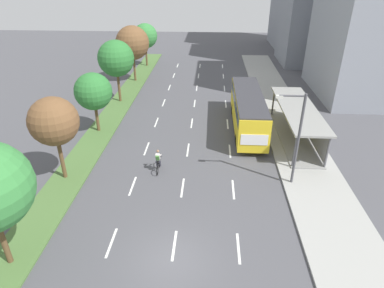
% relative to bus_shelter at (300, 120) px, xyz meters
% --- Properties ---
extents(ground_plane, '(140.00, 140.00, 0.00)m').
position_rel_bus_shelter_xyz_m(ground_plane, '(-9.53, -14.39, -1.87)').
color(ground_plane, '#4C4C51').
extents(median_strip, '(2.60, 52.00, 0.12)m').
position_rel_bus_shelter_xyz_m(median_strip, '(-17.83, 5.61, -1.81)').
color(median_strip, '#4C7038').
rests_on(median_strip, ground).
extents(sidewalk_right, '(4.50, 52.00, 0.15)m').
position_rel_bus_shelter_xyz_m(sidewalk_right, '(-0.28, 5.61, -1.79)').
color(sidewalk_right, '#9E9E99').
rests_on(sidewalk_right, ground).
extents(lane_divider_left, '(0.14, 45.56, 0.01)m').
position_rel_bus_shelter_xyz_m(lane_divider_left, '(-13.03, 2.89, -1.86)').
color(lane_divider_left, white).
rests_on(lane_divider_left, ground).
extents(lane_divider_center, '(0.14, 45.56, 0.01)m').
position_rel_bus_shelter_xyz_m(lane_divider_center, '(-9.53, 2.89, -1.86)').
color(lane_divider_center, white).
rests_on(lane_divider_center, ground).
extents(lane_divider_right, '(0.14, 45.56, 0.01)m').
position_rel_bus_shelter_xyz_m(lane_divider_right, '(-6.03, 2.89, -1.86)').
color(lane_divider_right, white).
rests_on(lane_divider_right, ground).
extents(bus_shelter, '(2.90, 10.92, 2.86)m').
position_rel_bus_shelter_xyz_m(bus_shelter, '(0.00, 0.00, 0.00)').
color(bus_shelter, gray).
rests_on(bus_shelter, sidewalk_right).
extents(bus, '(2.54, 11.29, 3.37)m').
position_rel_bus_shelter_xyz_m(bus, '(-4.28, 2.02, 0.20)').
color(bus, yellow).
rests_on(bus, ground).
extents(cyclist, '(0.46, 1.82, 1.71)m').
position_rel_bus_shelter_xyz_m(cyclist, '(-11.51, -5.86, -1.08)').
color(cyclist, black).
rests_on(cyclist, ground).
extents(median_tree_second, '(3.30, 3.30, 6.03)m').
position_rel_bus_shelter_xyz_m(median_tree_second, '(-18.07, -7.26, 2.61)').
color(median_tree_second, brown).
rests_on(median_tree_second, median_strip).
extents(median_tree_third, '(3.30, 3.30, 5.42)m').
position_rel_bus_shelter_xyz_m(median_tree_third, '(-18.05, 0.53, 2.01)').
color(median_tree_third, brown).
rests_on(median_tree_third, median_strip).
extents(median_tree_fourth, '(3.88, 3.88, 6.73)m').
position_rel_bus_shelter_xyz_m(median_tree_fourth, '(-17.99, 8.33, 3.03)').
color(median_tree_fourth, brown).
rests_on(median_tree_fourth, median_strip).
extents(median_tree_fifth, '(4.27, 4.27, 7.04)m').
position_rel_bus_shelter_xyz_m(median_tree_fifth, '(-17.90, 16.12, 3.15)').
color(median_tree_fifth, brown).
rests_on(median_tree_fifth, median_strip).
extents(median_tree_farthest, '(3.60, 3.60, 6.22)m').
position_rel_bus_shelter_xyz_m(median_tree_farthest, '(-17.74, 23.91, 2.66)').
color(median_tree_farthest, brown).
rests_on(median_tree_farthest, median_strip).
extents(streetlight, '(1.91, 0.24, 6.50)m').
position_rel_bus_shelter_xyz_m(streetlight, '(-2.11, -7.01, 2.02)').
color(streetlight, '#4C4C51').
rests_on(streetlight, sidewalk_right).
extents(building_near_right, '(10.12, 13.20, 19.90)m').
position_rel_bus_shelter_xyz_m(building_near_right, '(9.92, 12.74, 8.08)').
color(building_near_right, '#8E939E').
rests_on(building_near_right, ground).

